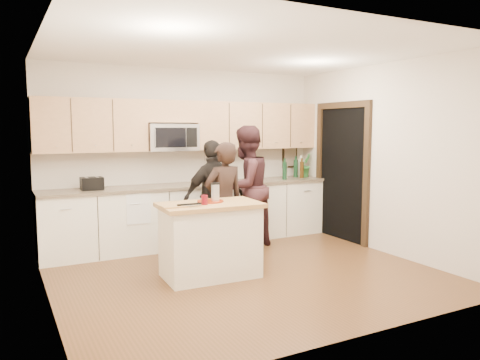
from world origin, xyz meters
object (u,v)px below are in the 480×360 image
woman_left (224,202)px  woman_center (246,187)px  island (210,240)px  woman_right (214,198)px  toaster (92,184)px

woman_left → woman_center: bearing=-147.3°
woman_left → woman_center: woman_center is taller
island → woman_right: (0.45, 0.86, 0.36)m
island → woman_center: size_ratio=0.67×
island → woman_right: 1.04m
toaster → woman_right: (1.53, -0.71, -0.22)m
island → woman_right: woman_right is taller
woman_center → woman_right: woman_center is taller
island → woman_right: bearing=65.0°
woman_left → woman_right: bearing=-96.0°
woman_center → woman_left: bearing=18.8°
island → woman_center: bearing=47.1°
woman_center → island: bearing=24.4°
toaster → woman_center: woman_center is taller
woman_left → woman_right: size_ratio=0.99×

